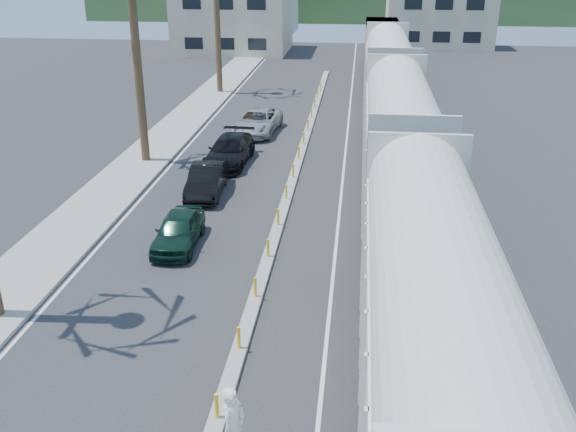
# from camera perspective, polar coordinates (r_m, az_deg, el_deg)

# --- Properties ---
(sidewalk) EXTENTS (3.00, 90.00, 0.15)m
(sidewalk) POSITION_cam_1_polar(r_m,az_deg,el_deg) (38.85, -11.40, 6.20)
(sidewalk) COLOR gray
(sidewalk) RESTS_ON ground
(rails) EXTENTS (1.56, 100.00, 0.06)m
(rails) POSITION_cam_1_polar(r_m,az_deg,el_deg) (39.99, 8.86, 6.79)
(rails) COLOR black
(rails) RESTS_ON ground
(median) EXTENTS (0.45, 60.00, 0.85)m
(median) POSITION_cam_1_polar(r_m,az_deg,el_deg) (32.43, 0.44, 3.34)
(median) COLOR gray
(median) RESTS_ON ground
(lane_markings) EXTENTS (9.42, 90.00, 0.01)m
(lane_markings) POSITION_cam_1_polar(r_m,az_deg,el_deg) (37.46, -2.04, 5.91)
(lane_markings) COLOR silver
(lane_markings) RESTS_ON ground
(freight_train) EXTENTS (3.00, 60.94, 5.85)m
(freight_train) POSITION_cam_1_polar(r_m,az_deg,el_deg) (34.02, 9.43, 8.93)
(freight_train) COLOR beige
(freight_train) RESTS_ON ground
(buildings) EXTENTS (38.00, 27.00, 10.00)m
(buildings) POSITION_cam_1_polar(r_m,az_deg,el_deg) (82.91, -0.26, 18.35)
(buildings) COLOR #B5AB90
(buildings) RESTS_ON ground
(car_lead) EXTENTS (1.80, 4.01, 1.34)m
(car_lead) POSITION_cam_1_polar(r_m,az_deg,el_deg) (25.45, -9.72, -1.26)
(car_lead) COLOR black
(car_lead) RESTS_ON ground
(car_second) EXTENTS (2.01, 4.45, 1.41)m
(car_second) POSITION_cam_1_polar(r_m,az_deg,el_deg) (30.60, -7.26, 3.16)
(car_second) COLOR black
(car_second) RESTS_ON ground
(car_third) EXTENTS (2.51, 5.27, 1.48)m
(car_third) POSITION_cam_1_polar(r_m,az_deg,el_deg) (34.90, -5.22, 5.80)
(car_third) COLOR black
(car_third) RESTS_ON ground
(car_rear) EXTENTS (3.35, 5.67, 1.46)m
(car_rear) POSITION_cam_1_polar(r_m,az_deg,el_deg) (40.83, -2.74, 8.39)
(car_rear) COLOR #B0B3B6
(car_rear) RESTS_ON ground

